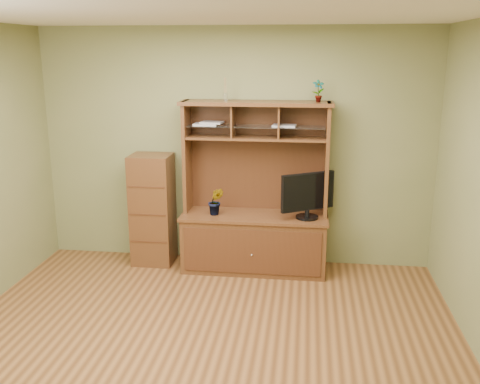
# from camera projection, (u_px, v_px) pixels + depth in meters

# --- Properties ---
(room) EXTENTS (4.54, 4.04, 2.74)m
(room) POSITION_uv_depth(u_px,v_px,m) (200.00, 192.00, 4.21)
(room) COLOR #533217
(room) RESTS_ON ground
(media_hutch) EXTENTS (1.66, 0.61, 1.90)m
(media_hutch) POSITION_uv_depth(u_px,v_px,m) (255.00, 225.00, 6.05)
(media_hutch) COLOR #452813
(media_hutch) RESTS_ON room
(monitor) EXTENTS (0.57, 0.38, 0.51)m
(monitor) POSITION_uv_depth(u_px,v_px,m) (308.00, 195.00, 5.79)
(monitor) COLOR black
(monitor) RESTS_ON media_hutch
(orchid_plant) EXTENTS (0.18, 0.15, 0.31)m
(orchid_plant) POSITION_uv_depth(u_px,v_px,m) (216.00, 201.00, 5.94)
(orchid_plant) COLOR #326021
(orchid_plant) RESTS_ON media_hutch
(top_plant) EXTENTS (0.14, 0.11, 0.24)m
(top_plant) POSITION_uv_depth(u_px,v_px,m) (318.00, 91.00, 5.65)
(top_plant) COLOR #345D20
(top_plant) RESTS_ON media_hutch
(reed_diffuser) EXTENTS (0.05, 0.05, 0.25)m
(reed_diffuser) POSITION_uv_depth(u_px,v_px,m) (225.00, 92.00, 5.78)
(reed_diffuser) COLOR silver
(reed_diffuser) RESTS_ON media_hutch
(magazines) EXTENTS (1.12, 0.22, 0.04)m
(magazines) POSITION_uv_depth(u_px,v_px,m) (233.00, 124.00, 5.86)
(magazines) COLOR #BBBBC0
(magazines) RESTS_ON media_hutch
(side_cabinet) EXTENTS (0.46, 0.42, 1.29)m
(side_cabinet) POSITION_uv_depth(u_px,v_px,m) (153.00, 209.00, 6.20)
(side_cabinet) COLOR #452813
(side_cabinet) RESTS_ON room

